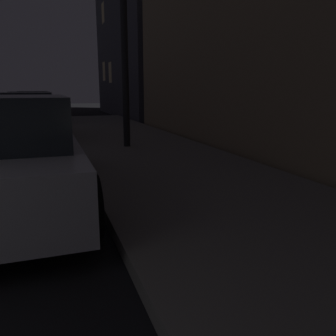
{
  "coord_description": "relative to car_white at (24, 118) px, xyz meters",
  "views": [
    {
      "loc": [
        3.44,
        -0.83,
        1.5
      ],
      "look_at": [
        4.22,
        1.38,
        0.97
      ],
      "focal_mm": 36.82,
      "sensor_mm": 36.0,
      "label": 1
    }
  ],
  "objects": [
    {
      "name": "building_far",
      "position": [
        7.7,
        9.67,
        4.34
      ],
      "size": [
        6.52,
        11.35,
        10.09
      ],
      "color": "#4C4C56",
      "rests_on": "ground"
    },
    {
      "name": "car_black",
      "position": [
        0.0,
        5.59,
        0.01
      ],
      "size": [
        2.13,
        4.34,
        1.43
      ],
      "color": "black",
      "rests_on": "ground"
    },
    {
      "name": "car_white",
      "position": [
        0.0,
        0.0,
        0.0
      ],
      "size": [
        2.18,
        4.11,
        1.43
      ],
      "color": "silver",
      "rests_on": "ground"
    },
    {
      "name": "car_yellow_cab",
      "position": [
        0.0,
        11.91,
        0.0
      ],
      "size": [
        2.18,
        4.12,
        1.43
      ],
      "color": "gold",
      "rests_on": "ground"
    }
  ]
}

